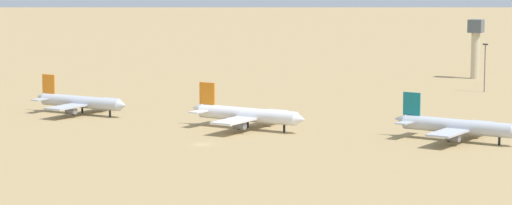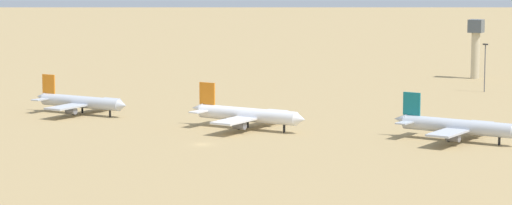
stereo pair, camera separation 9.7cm
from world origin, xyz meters
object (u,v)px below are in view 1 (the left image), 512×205
Objects in this scene: parked_jet_orange_3 at (247,115)px; parked_jet_teal_4 at (456,126)px; parked_jet_orange_2 at (80,102)px; light_pole_west at (485,64)px; control_tower at (476,43)px.

parked_jet_orange_3 is 1.03× the size of parked_jet_teal_4.
parked_jet_orange_3 reaches higher than parked_jet_orange_2.
parked_jet_teal_4 is (55.71, 5.21, -0.10)m from parked_jet_orange_3.
light_pole_west is at bearing 108.22° from parked_jet_teal_4.
light_pole_west is (91.86, 105.08, 5.81)m from parked_jet_orange_2.
light_pole_west is at bearing -70.58° from control_tower.
control_tower is (-33.75, 142.99, 9.64)m from parked_jet_teal_4.
parked_jet_orange_2 is at bearing -131.16° from light_pole_west.
parked_jet_teal_4 is 1.56× the size of control_tower.
parked_jet_orange_3 is at bearing -98.43° from control_tower.
parked_jet_orange_3 is at bearing 0.65° from parked_jet_orange_2.
parked_jet_teal_4 is at bearing 5.30° from parked_jet_orange_2.
parked_jet_orange_2 is at bearing -178.39° from parked_jet_orange_3.
parked_jet_orange_3 is (56.07, -3.90, 0.24)m from parked_jet_orange_2.
parked_jet_teal_4 is at bearing -76.72° from control_tower.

